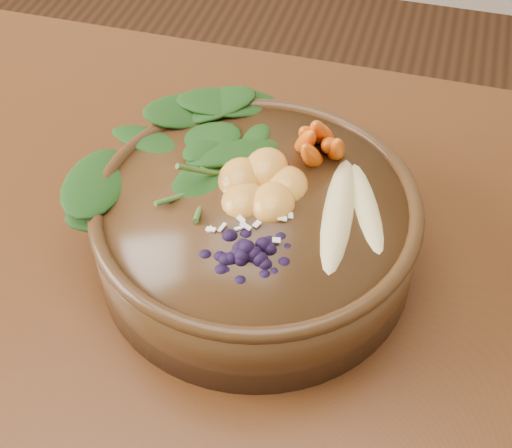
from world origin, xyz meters
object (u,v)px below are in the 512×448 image
object	(u,v)px
banana_halves	(354,198)
carrot_cluster	(328,116)
mandarin_cluster	(262,174)
blueberry_pile	(247,236)
kale_heap	(219,133)
stoneware_bowl	(256,232)

from	to	relation	value
banana_halves	carrot_cluster	bearing A→B (deg)	113.06
mandarin_cluster	blueberry_pile	world-z (taller)	blueberry_pile
mandarin_cluster	banana_halves	bearing A→B (deg)	-3.86
kale_heap	blueberry_pile	distance (m)	0.13
kale_heap	banana_halves	size ratio (longest dim) A/B	1.15
stoneware_bowl	kale_heap	xyz separation A→B (m)	(-0.05, 0.05, 0.06)
blueberry_pile	banana_halves	bearing A→B (deg)	44.38
carrot_cluster	mandarin_cluster	distance (m)	0.08
carrot_cluster	banana_halves	distance (m)	0.08
stoneware_bowl	mandarin_cluster	xyz separation A→B (m)	(0.00, 0.02, 0.05)
stoneware_bowl	blueberry_pile	bearing A→B (deg)	-81.25
carrot_cluster	blueberry_pile	distance (m)	0.15
carrot_cluster	mandarin_cluster	xyz separation A→B (m)	(-0.04, -0.06, -0.02)
carrot_cluster	mandarin_cluster	size ratio (longest dim) A/B	0.87
carrot_cluster	banana_halves	bearing A→B (deg)	-66.94
blueberry_pile	stoneware_bowl	bearing A→B (deg)	98.75
banana_halves	kale_heap	bearing A→B (deg)	156.45
carrot_cluster	banana_halves	world-z (taller)	carrot_cluster
stoneware_bowl	carrot_cluster	bearing A→B (deg)	62.20
mandarin_cluster	blueberry_pile	size ratio (longest dim) A/B	0.69
kale_heap	banana_halves	bearing A→B (deg)	-17.66
stoneware_bowl	carrot_cluster	xyz separation A→B (m)	(0.04, 0.08, 0.08)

